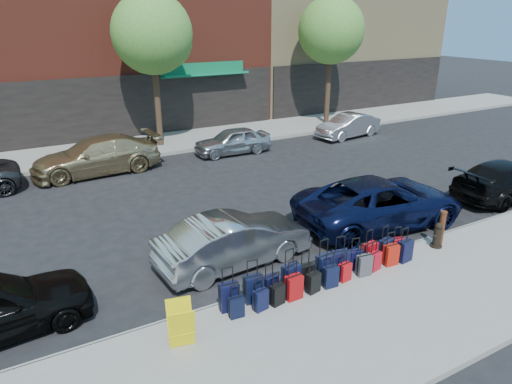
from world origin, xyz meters
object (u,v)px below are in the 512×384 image
tree_center (155,36)px  bollard (442,227)px  car_near_1 (234,241)px  car_far_1 (96,156)px  tree_right (333,32)px  car_far_3 (348,126)px  car_near_3 (508,180)px  display_rack (181,325)px  suitcase_front_5 (325,267)px  car_near_2 (380,202)px  car_far_2 (232,141)px  fire_hydrant (437,236)px

tree_center → bollard: size_ratio=7.25×
car_near_1 → car_far_1: bearing=5.2°
tree_right → car_far_3: size_ratio=1.88×
car_far_3 → tree_right: bearing=155.4°
car_near_3 → car_near_1: bearing=87.3°
tree_right → display_rack: bearing=-135.3°
tree_center → suitcase_front_5: size_ratio=6.79×
suitcase_front_5 → car_far_3: (10.16, 11.34, 0.15)m
bollard → car_near_2: size_ratio=0.18×
car_near_3 → car_far_1: size_ratio=0.90×
tree_center → tree_right: bearing=0.0°
tree_center → car_far_2: 6.10m
suitcase_front_5 → car_near_2: car_near_2 is taller
tree_center → car_far_2: (2.58, -2.77, -4.78)m
car_near_3 → display_rack: bearing=98.6°
fire_hydrant → car_far_2: (-0.67, 11.71, 0.14)m
car_near_1 → car_far_1: (-1.67, 9.71, 0.07)m
display_rack → fire_hydrant: bearing=14.7°
tree_center → car_near_2: bearing=-75.8°
car_far_2 → car_far_1: bearing=-89.1°
tree_right → car_near_2: bearing=-121.0°
car_far_3 → fire_hydrant: bearing=-36.3°
car_near_3 → car_far_3: bearing=-4.2°
tree_right → display_rack: (-15.03, -14.87, -4.81)m
tree_center → car_near_3: bearing=-55.4°
tree_right → fire_hydrant: (-7.24, -14.49, -4.92)m
suitcase_front_5 → display_rack: suitcase_front_5 is taller
display_rack → car_near_2: car_near_2 is taller
fire_hydrant → car_far_1: size_ratio=0.14×
display_rack → car_far_3: bearing=52.0°
fire_hydrant → car_far_2: car_far_2 is taller
fire_hydrant → car_near_1: size_ratio=0.17×
car_near_2 → car_far_2: car_near_2 is taller
car_far_1 → car_far_2: 6.35m
bollard → car_far_1: 13.84m
display_rack → car_far_3: car_far_3 is taller
car_far_1 → car_far_2: (6.34, -0.16, -0.13)m
display_rack → car_near_3: bearing=20.5°
tree_right → car_near_3: bearing=-97.2°
car_far_3 → suitcase_front_5: bearing=-49.3°
car_near_2 → suitcase_front_5: bearing=124.0°
car_near_1 → car_near_3: bearing=-97.3°
car_near_1 → bollard: bearing=-114.9°
car_near_1 → car_far_2: bearing=-30.6°
car_near_2 → car_near_3: 5.78m
car_far_1 → car_far_3: car_far_1 is taller
car_near_3 → car_far_2: car_near_3 is taller
suitcase_front_5 → fire_hydrant: 3.83m
suitcase_front_5 → car_far_1: bearing=100.1°
suitcase_front_5 → car_near_3: car_near_3 is taller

